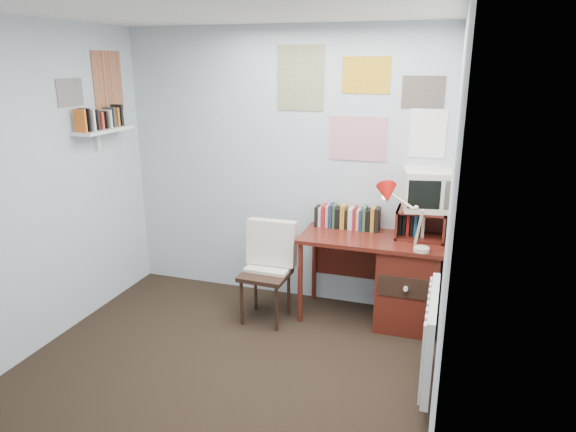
{
  "coord_description": "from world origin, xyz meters",
  "views": [
    {
      "loc": [
        1.48,
        -2.65,
        2.19
      ],
      "look_at": [
        0.31,
        0.99,
        1.04
      ],
      "focal_mm": 32.0,
      "sensor_mm": 36.0,
      "label": 1
    }
  ],
  "objects_px": {
    "radiator": "(431,337)",
    "wall_shelf": "(104,130)",
    "desk": "(401,280)",
    "tv_riser": "(421,224)",
    "desk_lamp": "(423,224)",
    "desk_chair": "(265,275)",
    "crt_tv": "(428,188)"
  },
  "relations": [
    {
      "from": "desk_lamp",
      "to": "crt_tv",
      "type": "relative_size",
      "value": 1.17
    },
    {
      "from": "tv_riser",
      "to": "wall_shelf",
      "type": "distance_m",
      "value": 2.83
    },
    {
      "from": "desk_chair",
      "to": "desk",
      "type": "bearing_deg",
      "value": 17.3
    },
    {
      "from": "radiator",
      "to": "desk_chair",
      "type": "bearing_deg",
      "value": 156.17
    },
    {
      "from": "desk_chair",
      "to": "tv_riser",
      "type": "height_order",
      "value": "tv_riser"
    },
    {
      "from": "radiator",
      "to": "wall_shelf",
      "type": "bearing_deg",
      "value": 169.11
    },
    {
      "from": "tv_riser",
      "to": "crt_tv",
      "type": "relative_size",
      "value": 1.05
    },
    {
      "from": "desk",
      "to": "wall_shelf",
      "type": "height_order",
      "value": "wall_shelf"
    },
    {
      "from": "desk",
      "to": "desk_lamp",
      "type": "relative_size",
      "value": 2.69
    },
    {
      "from": "desk_chair",
      "to": "tv_riser",
      "type": "bearing_deg",
      "value": 20.6
    },
    {
      "from": "tv_riser",
      "to": "wall_shelf",
      "type": "height_order",
      "value": "wall_shelf"
    },
    {
      "from": "crt_tv",
      "to": "radiator",
      "type": "height_order",
      "value": "crt_tv"
    },
    {
      "from": "desk",
      "to": "radiator",
      "type": "bearing_deg",
      "value": -72.76
    },
    {
      "from": "desk",
      "to": "crt_tv",
      "type": "distance_m",
      "value": 0.81
    },
    {
      "from": "desk",
      "to": "desk_chair",
      "type": "distance_m",
      "value": 1.17
    },
    {
      "from": "desk_lamp",
      "to": "wall_shelf",
      "type": "distance_m",
      "value": 2.8
    },
    {
      "from": "desk",
      "to": "radiator",
      "type": "xyz_separation_m",
      "value": [
        0.29,
        -0.93,
        0.01
      ]
    },
    {
      "from": "radiator",
      "to": "wall_shelf",
      "type": "xyz_separation_m",
      "value": [
        -2.86,
        0.55,
        1.2
      ]
    },
    {
      "from": "desk_lamp",
      "to": "wall_shelf",
      "type": "height_order",
      "value": "wall_shelf"
    },
    {
      "from": "tv_riser",
      "to": "crt_tv",
      "type": "height_order",
      "value": "crt_tv"
    },
    {
      "from": "tv_riser",
      "to": "radiator",
      "type": "xyz_separation_m",
      "value": [
        0.17,
        -1.04,
        -0.47
      ]
    },
    {
      "from": "desk_lamp",
      "to": "radiator",
      "type": "distance_m",
      "value": 0.92
    },
    {
      "from": "desk_chair",
      "to": "desk_lamp",
      "type": "height_order",
      "value": "desk_lamp"
    },
    {
      "from": "desk_lamp",
      "to": "wall_shelf",
      "type": "xyz_separation_m",
      "value": [
        -2.72,
        -0.16,
        0.64
      ]
    },
    {
      "from": "desk_lamp",
      "to": "tv_riser",
      "type": "distance_m",
      "value": 0.35
    },
    {
      "from": "radiator",
      "to": "crt_tv",
      "type": "bearing_deg",
      "value": 97.56
    },
    {
      "from": "desk_chair",
      "to": "desk_lamp",
      "type": "distance_m",
      "value": 1.4
    },
    {
      "from": "desk_chair",
      "to": "radiator",
      "type": "bearing_deg",
      "value": -21.66
    },
    {
      "from": "crt_tv",
      "to": "wall_shelf",
      "type": "relative_size",
      "value": 0.62
    },
    {
      "from": "desk",
      "to": "crt_tv",
      "type": "height_order",
      "value": "crt_tv"
    },
    {
      "from": "wall_shelf",
      "to": "crt_tv",
      "type": "bearing_deg",
      "value": 10.62
    },
    {
      "from": "desk",
      "to": "tv_riser",
      "type": "relative_size",
      "value": 3.0
    }
  ]
}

